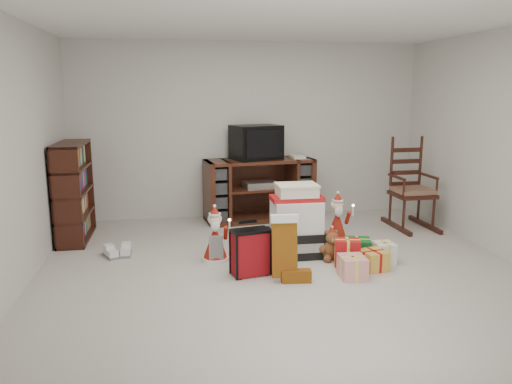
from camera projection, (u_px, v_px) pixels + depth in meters
room at (287, 152)px, 4.79m from camera, size 5.01×5.01×2.51m
tv_stand at (259, 190)px, 7.10m from camera, size 1.58×0.74×0.87m
bookshelf at (74, 193)px, 6.14m from camera, size 0.33×0.99×1.21m
rocking_chair at (410, 195)px, 6.74m from camera, size 0.53×0.85×1.26m
gift_pile at (296, 225)px, 5.57m from camera, size 0.63×0.46×0.79m
red_suitcase at (251, 252)px, 4.98m from camera, size 0.40×0.26×0.55m
stocking at (284, 248)px, 4.81m from camera, size 0.32×0.16×0.67m
teddy_bear at (331, 247)px, 5.47m from camera, size 0.22×0.20×0.33m
santa_figurine at (337, 224)px, 5.99m from camera, size 0.31×0.29×0.64m
mrs_claus_figurine at (215, 240)px, 5.41m from camera, size 0.30×0.28×0.61m
sneaker_pair at (118, 252)px, 5.59m from camera, size 0.33×0.28×0.09m
gift_cluster at (363, 255)px, 5.25m from camera, size 0.72×0.82×0.25m
crt_television at (256, 142)px, 6.98m from camera, size 0.76×0.65×0.48m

